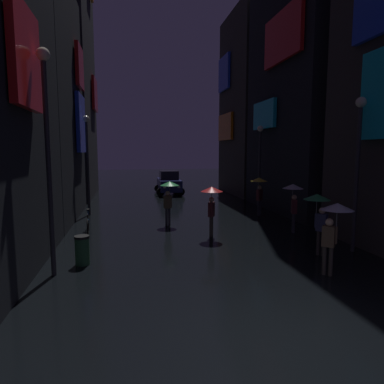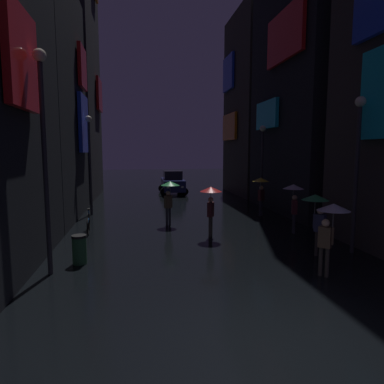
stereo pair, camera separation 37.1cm
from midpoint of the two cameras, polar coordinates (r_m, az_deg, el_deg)
name	(u,v)px [view 2 (the right image)]	position (r m, az deg, el deg)	size (l,w,h in m)	color
ground_plane	(271,340)	(7.28, 14.59, -22.80)	(120.00, 120.00, 0.00)	black
building_left_mid	(34,101)	(19.45, -24.29, 13.60)	(4.25, 7.82, 12.08)	black
building_left_far	(66,38)	(29.60, -19.90, 22.98)	(4.25, 8.44, 23.92)	black
building_right_far	(258,105)	(29.39, 11.33, 14.00)	(4.25, 7.16, 14.53)	#33302D
pedestrian_foreground_right_red	(211,198)	(14.03, 3.91, -0.92)	(0.90, 0.90, 2.12)	#38332D
pedestrian_foreground_left_green	(170,191)	(16.39, -3.12, 0.22)	(0.90, 0.90, 2.12)	#2D2D38
pedestrian_near_crossing_yellow	(261,186)	(18.96, 11.95, 0.99)	(0.90, 0.90, 2.12)	#2D2D38
pedestrian_midstreet_left_green	(317,208)	(12.34, 20.89, -2.45)	(0.90, 0.90, 2.12)	#38332D
pedestrian_midstreet_centre_clear	(294,195)	(15.56, 17.24, -0.45)	(0.90, 0.90, 2.12)	#2D2D38
pedestrian_far_right_clear	(331,219)	(10.41, 23.07, -4.22)	(0.90, 0.90, 2.12)	#38332D
bicycle_parked_at_storefront	(88,223)	(15.76, -16.23, -5.05)	(0.22, 1.82, 0.96)	black
car_distant	(173,183)	(28.47, -2.87, 1.57)	(2.29, 4.17, 1.92)	navy
streetlamp_right_far	(262,157)	(21.06, 12.11, 5.74)	(0.36, 0.36, 5.06)	#2D2D33
streetlamp_left_near	(44,140)	(10.41, -22.53, 8.07)	(0.36, 0.36, 6.33)	#2D2D33
streetlamp_left_far	(90,153)	(19.74, -16.19, 6.20)	(0.36, 0.36, 5.47)	#2D2D33
streetlamp_right_near	(357,156)	(13.11, 26.58, 5.32)	(0.36, 0.36, 5.39)	#2D2D33
trash_bin	(79,249)	(11.49, -17.37, -9.12)	(0.46, 0.46, 0.93)	#265933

